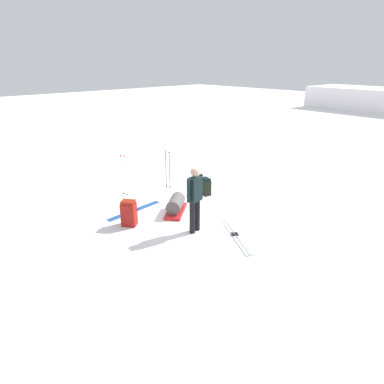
% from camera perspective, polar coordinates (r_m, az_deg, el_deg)
% --- Properties ---
extents(ground_plane, '(80.00, 80.00, 0.00)m').
position_cam_1_polar(ground_plane, '(9.24, 0.00, -4.03)').
color(ground_plane, white).
extents(skier_standing, '(0.26, 0.57, 1.70)m').
position_cam_1_polar(skier_standing, '(7.99, 0.50, -0.81)').
color(skier_standing, black).
rests_on(skier_standing, ground_plane).
extents(ski_pair_near, '(1.77, 1.15, 0.05)m').
position_cam_1_polar(ski_pair_near, '(8.28, 7.46, -7.40)').
color(ski_pair_near, silver).
rests_on(ski_pair_near, ground_plane).
extents(ski_pair_far, '(0.27, 1.78, 0.05)m').
position_cam_1_polar(ski_pair_far, '(9.63, -9.96, -3.18)').
color(ski_pair_far, '#23519B').
rests_on(ski_pair_far, ground_plane).
extents(backpack_large_dark, '(0.46, 0.44, 0.70)m').
position_cam_1_polar(backpack_large_dark, '(8.70, -10.94, -3.66)').
color(backpack_large_dark, maroon).
rests_on(backpack_large_dark, ground_plane).
extents(backpack_bright, '(0.38, 0.27, 0.57)m').
position_cam_1_polar(backpack_bright, '(10.54, 2.41, 0.95)').
color(backpack_bright, black).
rests_on(backpack_bright, ground_plane).
extents(ski_poles_planted_near, '(0.20, 0.11, 1.35)m').
position_cam_1_polar(ski_poles_planted_near, '(10.52, -11.82, 3.17)').
color(ski_poles_planted_near, '#B1BCB7').
rests_on(ski_poles_planted_near, ground_plane).
extents(ski_poles_planted_far, '(0.21, 0.11, 1.28)m').
position_cam_1_polar(ski_poles_planted_far, '(10.97, -4.25, 4.17)').
color(ski_poles_planted_far, black).
rests_on(ski_poles_planted_far, ground_plane).
extents(gear_sled, '(1.01, 1.14, 0.49)m').
position_cam_1_polar(gear_sled, '(9.31, -2.86, -2.33)').
color(gear_sled, red).
rests_on(gear_sled, ground_plane).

